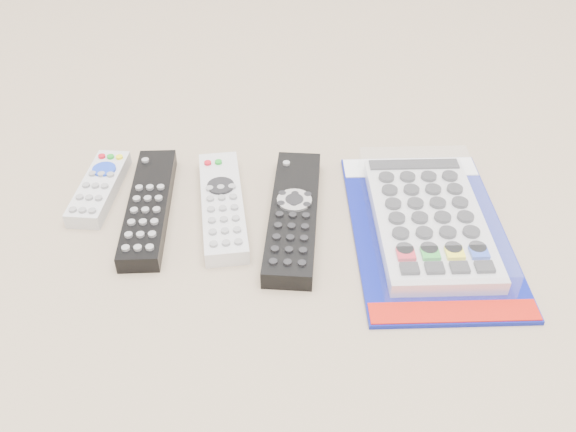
{
  "coord_description": "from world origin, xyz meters",
  "views": [
    {
      "loc": [
        0.04,
        -0.58,
        0.48
      ],
      "look_at": [
        0.01,
        -0.02,
        0.01
      ],
      "focal_mm": 40.0,
      "sensor_mm": 36.0,
      "label": 1
    }
  ],
  "objects_px": {
    "remote_large_black": "(294,215)",
    "jumbo_remote_packaged": "(429,219)",
    "remote_small_grey": "(99,187)",
    "remote_slim_black": "(149,206)",
    "remote_silver_dvd": "(222,205)"
  },
  "relations": [
    {
      "from": "remote_large_black",
      "to": "jumbo_remote_packaged",
      "type": "bearing_deg",
      "value": -0.77
    },
    {
      "from": "remote_small_grey",
      "to": "jumbo_remote_packaged",
      "type": "distance_m",
      "value": 0.4
    },
    {
      "from": "remote_slim_black",
      "to": "remote_silver_dvd",
      "type": "relative_size",
      "value": 1.05
    },
    {
      "from": "remote_small_grey",
      "to": "remote_large_black",
      "type": "relative_size",
      "value": 0.61
    },
    {
      "from": "remote_silver_dvd",
      "to": "jumbo_remote_packaged",
      "type": "bearing_deg",
      "value": -15.79
    },
    {
      "from": "remote_large_black",
      "to": "remote_slim_black",
      "type": "bearing_deg",
      "value": 178.93
    },
    {
      "from": "remote_small_grey",
      "to": "remote_silver_dvd",
      "type": "xyz_separation_m",
      "value": [
        0.15,
        -0.03,
        0.0
      ]
    },
    {
      "from": "remote_slim_black",
      "to": "remote_silver_dvd",
      "type": "height_order",
      "value": "remote_slim_black"
    },
    {
      "from": "remote_silver_dvd",
      "to": "remote_large_black",
      "type": "bearing_deg",
      "value": -20.91
    },
    {
      "from": "remote_silver_dvd",
      "to": "jumbo_remote_packaged",
      "type": "relative_size",
      "value": 0.67
    },
    {
      "from": "remote_large_black",
      "to": "remote_silver_dvd",
      "type": "bearing_deg",
      "value": 171.25
    },
    {
      "from": "remote_silver_dvd",
      "to": "remote_large_black",
      "type": "relative_size",
      "value": 0.88
    },
    {
      "from": "remote_small_grey",
      "to": "remote_large_black",
      "type": "distance_m",
      "value": 0.24
    },
    {
      "from": "remote_small_grey",
      "to": "remote_large_black",
      "type": "xyz_separation_m",
      "value": [
        0.24,
        -0.04,
        0.0
      ]
    },
    {
      "from": "remote_silver_dvd",
      "to": "remote_large_black",
      "type": "distance_m",
      "value": 0.09
    }
  ]
}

